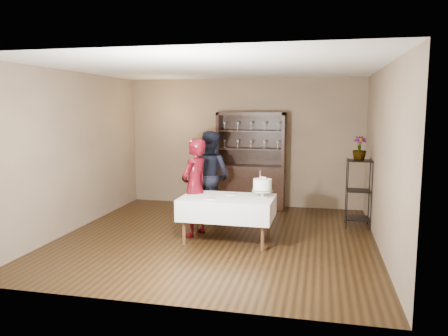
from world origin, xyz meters
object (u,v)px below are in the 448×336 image
at_px(man, 210,176).
at_px(potted_plant, 359,148).
at_px(cake_table, 227,208).
at_px(cake, 262,186).
at_px(woman, 195,187).
at_px(china_hutch, 251,176).
at_px(plant_etagere, 359,190).

height_order(man, potted_plant, man).
xyz_separation_m(cake_table, man, (-0.60, 1.24, 0.29)).
bearing_deg(cake, man, 135.41).
bearing_deg(woman, man, -160.21).
height_order(woman, potted_plant, woman).
distance_m(cake_table, potted_plant, 2.59).
relative_size(china_hutch, man, 1.19).
xyz_separation_m(china_hutch, cake, (0.54, -2.28, 0.23)).
height_order(plant_etagere, cake_table, plant_etagere).
xyz_separation_m(china_hutch, plant_etagere, (2.08, -1.05, -0.01)).
xyz_separation_m(man, potted_plant, (2.65, 0.09, 0.56)).
xyz_separation_m(plant_etagere, potted_plant, (-0.02, -0.03, 0.74)).
xyz_separation_m(cake_table, woman, (-0.60, 0.23, 0.26)).
distance_m(plant_etagere, potted_plant, 0.75).
bearing_deg(woman, cake_table, 88.32).
relative_size(plant_etagere, man, 0.72).
bearing_deg(china_hutch, plant_etagere, -26.83).
bearing_deg(cake, potted_plant, 38.24).
xyz_separation_m(china_hutch, cake_table, (0.01, -2.41, -0.12)).
bearing_deg(potted_plant, cake, -141.76).
xyz_separation_m(plant_etagere, woman, (-2.67, -1.13, 0.15)).
bearing_deg(china_hutch, man, -116.73).
relative_size(cake_table, cake, 3.27).
bearing_deg(man, cake, 158.47).
distance_m(cake_table, man, 1.41).
bearing_deg(cake_table, cake, 14.17).
relative_size(plant_etagere, cake, 2.71).
height_order(woman, cake, woman).
distance_m(china_hutch, potted_plant, 2.44).
xyz_separation_m(man, cake, (1.13, -1.11, 0.05)).
bearing_deg(man, cake_table, 138.79).
relative_size(china_hutch, potted_plant, 4.80).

